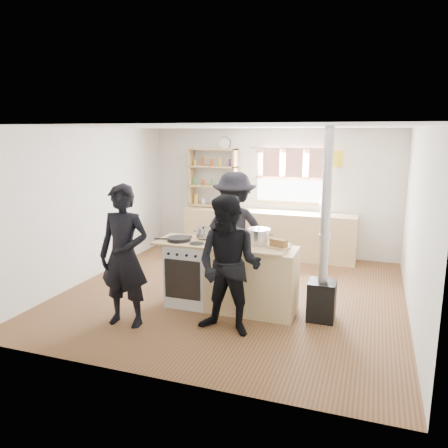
% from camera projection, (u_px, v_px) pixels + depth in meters
% --- Properties ---
extents(ground, '(5.00, 5.00, 0.01)m').
position_uv_depth(ground, '(233.00, 294.00, 6.70)').
color(ground, brown).
rests_on(ground, ground).
extents(back_counter, '(3.40, 0.55, 0.90)m').
position_uv_depth(back_counter, '(268.00, 234.00, 8.66)').
color(back_counter, tan).
rests_on(back_counter, ground).
extents(shelving_unit, '(1.00, 0.28, 1.20)m').
position_uv_depth(shelving_unit, '(213.00, 178.00, 8.93)').
color(shelving_unit, tan).
rests_on(shelving_unit, back_counter).
extents(thermos, '(0.10, 0.10, 0.30)m').
position_uv_depth(thermos, '(323.00, 207.00, 8.20)').
color(thermos, silver).
rests_on(thermos, back_counter).
extents(cooking_island, '(1.97, 0.64, 0.93)m').
position_uv_depth(cooking_island, '(231.00, 276.00, 6.05)').
color(cooking_island, silver).
rests_on(cooking_island, ground).
extents(skillet_greens, '(0.42, 0.42, 0.05)m').
position_uv_depth(skillet_greens, '(179.00, 239.00, 6.12)').
color(skillet_greens, black).
rests_on(skillet_greens, cooking_island).
extents(roast_tray, '(0.42, 0.35, 0.07)m').
position_uv_depth(roast_tray, '(222.00, 241.00, 5.98)').
color(roast_tray, silver).
rests_on(roast_tray, cooking_island).
extents(stockpot_stove, '(0.21, 0.21, 0.18)m').
position_uv_depth(stockpot_stove, '(203.00, 233.00, 6.24)').
color(stockpot_stove, '#B5B5B8').
rests_on(stockpot_stove, cooking_island).
extents(stockpot_counter, '(0.32, 0.32, 0.23)m').
position_uv_depth(stockpot_counter, '(259.00, 236.00, 5.93)').
color(stockpot_counter, silver).
rests_on(stockpot_counter, cooking_island).
extents(bread_board, '(0.33, 0.28, 0.12)m').
position_uv_depth(bread_board, '(279.00, 244.00, 5.73)').
color(bread_board, tan).
rests_on(bread_board, cooking_island).
extents(flue_heater, '(0.35, 0.35, 2.50)m').
position_uv_depth(flue_heater, '(323.00, 273.00, 5.63)').
color(flue_heater, black).
rests_on(flue_heater, ground).
extents(person_near_left, '(0.68, 0.47, 1.81)m').
position_uv_depth(person_near_left, '(124.00, 256.00, 5.46)').
color(person_near_left, black).
rests_on(person_near_left, ground).
extents(person_near_right, '(0.89, 0.73, 1.71)m').
position_uv_depth(person_near_right, '(229.00, 266.00, 5.22)').
color(person_near_right, black).
rests_on(person_near_right, ground).
extents(person_far, '(1.33, 1.00, 1.83)m').
position_uv_depth(person_far, '(234.00, 230.00, 6.88)').
color(person_far, black).
rests_on(person_far, ground).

